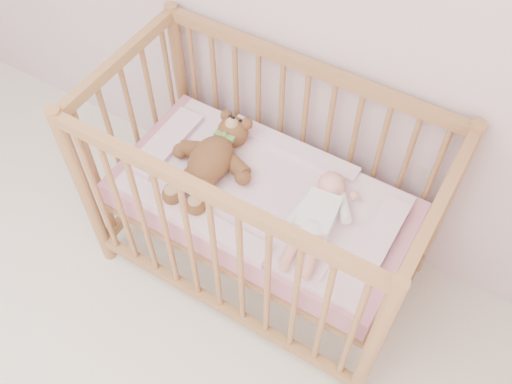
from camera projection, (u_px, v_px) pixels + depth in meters
The scene contains 5 objects.
crib at pixel (262, 201), 2.36m from camera, with size 1.36×0.76×1.00m, color #A27F45, non-canonical shape.
mattress at pixel (262, 203), 2.37m from camera, with size 1.22×0.62×0.13m, color #C97D94.
blanket at pixel (262, 192), 2.31m from camera, with size 1.10×0.58×0.06m, color #F3A7C6, non-canonical shape.
baby at pixel (319, 212), 2.16m from camera, with size 0.24×0.50×0.12m, color white, non-canonical shape.
teddy_bear at pixel (211, 160), 2.31m from camera, with size 0.37×0.53×0.15m, color brown, non-canonical shape.
Camera 1 is at (1.12, 0.40, 2.42)m, focal length 40.00 mm.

